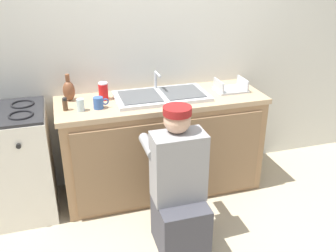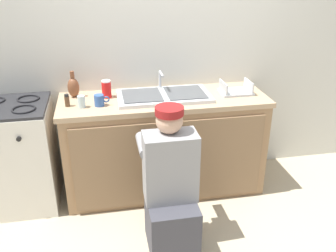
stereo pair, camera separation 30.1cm
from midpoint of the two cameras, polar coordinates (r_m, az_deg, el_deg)
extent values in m
plane|color=tan|center=(3.43, -2.07, -11.88)|extent=(12.00, 12.00, 0.00)
cube|color=silver|center=(3.48, -5.17, 11.42)|extent=(6.00, 0.10, 2.50)
cube|color=#997551|center=(3.45, -3.46, -3.19)|extent=(1.77, 0.60, 0.87)
cube|color=#866747|center=(3.12, -9.75, -6.75)|extent=(0.78, 0.02, 0.76)
cube|color=#866747|center=(3.30, 5.03, -4.62)|extent=(0.78, 0.02, 0.76)
cube|color=tan|center=(3.26, -3.66, 3.91)|extent=(1.81, 0.62, 0.04)
cube|color=silver|center=(3.25, -3.68, 4.52)|extent=(0.80, 0.44, 0.03)
cube|color=#4C4F51|center=(3.21, -7.00, 4.48)|extent=(0.33, 0.35, 0.01)
cube|color=#4C4F51|center=(3.28, -0.45, 5.16)|extent=(0.33, 0.35, 0.01)
cylinder|color=#B7BABF|center=(3.40, -4.45, 6.75)|extent=(0.02, 0.02, 0.18)
cylinder|color=#B7BABF|center=(3.30, -4.20, 7.84)|extent=(0.02, 0.16, 0.02)
cube|color=silver|center=(3.42, -24.87, -5.48)|extent=(0.62, 0.60, 0.91)
cube|color=#262628|center=(3.24, -26.31, 1.69)|extent=(0.60, 0.59, 0.02)
torus|color=black|center=(3.10, -24.15, 1.49)|extent=(0.19, 0.19, 0.02)
torus|color=black|center=(3.32, -23.76, 3.04)|extent=(0.19, 0.19, 0.02)
cylinder|color=black|center=(2.99, -24.54, -2.88)|extent=(0.04, 0.02, 0.04)
cube|color=#3F3F47|center=(2.90, -1.19, -14.71)|extent=(0.36, 0.40, 0.40)
cube|color=gray|center=(2.68, -1.62, -6.29)|extent=(0.38, 0.22, 0.52)
sphere|color=tan|center=(2.56, -1.95, 0.81)|extent=(0.19, 0.19, 0.19)
cylinder|color=maroon|center=(2.53, -1.97, 2.29)|extent=(0.20, 0.20, 0.06)
cube|color=maroon|center=(2.62, -2.44, 2.58)|extent=(0.13, 0.09, 0.02)
cylinder|color=gray|center=(2.78, -6.12, -3.13)|extent=(0.08, 0.30, 0.08)
cylinder|color=gray|center=(2.85, 0.60, -2.24)|extent=(0.08, 0.30, 0.08)
ellipsoid|color=brown|center=(3.31, -17.42, 5.09)|extent=(0.10, 0.10, 0.17)
cylinder|color=brown|center=(3.27, -17.67, 6.99)|extent=(0.04, 0.04, 0.06)
cylinder|color=#513823|center=(3.11, -18.10, 2.96)|extent=(0.04, 0.04, 0.08)
cylinder|color=black|center=(3.10, -18.22, 3.87)|extent=(0.04, 0.04, 0.02)
cylinder|color=#ADC6CC|center=(3.06, -15.96, 3.05)|extent=(0.06, 0.06, 0.10)
cube|color=#B2B7BC|center=(3.44, 7.05, 5.46)|extent=(0.28, 0.22, 0.02)
cube|color=#B2B7BC|center=(3.38, 5.23, 6.09)|extent=(0.01, 0.21, 0.10)
cube|color=#B2B7BC|center=(3.47, 8.90, 6.40)|extent=(0.01, 0.21, 0.10)
cylinder|color=#335699|center=(3.08, -13.36, 3.39)|extent=(0.08, 0.08, 0.10)
torus|color=#335699|center=(3.08, -12.29, 3.59)|extent=(0.06, 0.01, 0.06)
cylinder|color=red|center=(3.26, -12.46, 5.06)|extent=(0.08, 0.08, 0.14)
cylinder|color=white|center=(3.23, -12.58, 6.33)|extent=(0.08, 0.08, 0.01)
camera|label=1|loc=(0.15, -92.74, -1.25)|focal=40.00mm
camera|label=2|loc=(0.15, 87.26, 1.25)|focal=40.00mm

